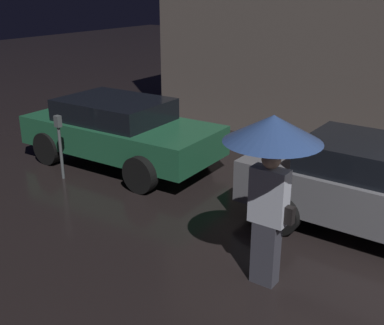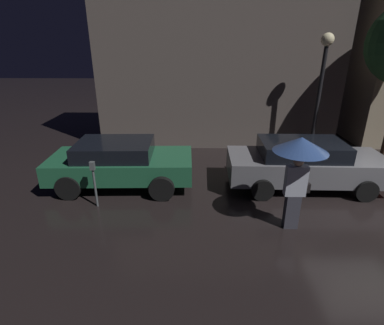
{
  "view_description": "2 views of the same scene",
  "coord_description": "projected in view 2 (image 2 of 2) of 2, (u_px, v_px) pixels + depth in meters",
  "views": [
    {
      "loc": [
        -0.09,
        -5.51,
        3.64
      ],
      "look_at": [
        -4.08,
        0.12,
        1.06
      ],
      "focal_mm": 45.0,
      "sensor_mm": 36.0,
      "label": 1
    },
    {
      "loc": [
        -4.58,
        -6.73,
        4.11
      ],
      "look_at": [
        -4.74,
        0.32,
        1.25
      ],
      "focal_mm": 28.0,
      "sensor_mm": 36.0,
      "label": 2
    }
  ],
  "objects": [
    {
      "name": "street_lamp_near",
      "position": [
        322.0,
        74.0,
        10.23
      ],
      "size": [
        0.42,
        0.42,
        4.38
      ],
      "color": "black",
      "rests_on": "ground"
    },
    {
      "name": "parking_meter",
      "position": [
        94.0,
        179.0,
        7.74
      ],
      "size": [
        0.12,
        0.1,
        1.28
      ],
      "color": "#4C5154",
      "rests_on": "ground"
    },
    {
      "name": "parked_car_grey",
      "position": [
        305.0,
        163.0,
        8.86
      ],
      "size": [
        4.58,
        1.94,
        1.43
      ],
      "rotation": [
        0.0,
        0.0,
        -0.01
      ],
      "color": "slate",
      "rests_on": "ground"
    },
    {
      "name": "ground_plane",
      "position": [
        376.0,
        214.0,
        7.68
      ],
      "size": [
        60.0,
        60.0,
        0.0
      ],
      "primitive_type": "plane",
      "color": "black"
    },
    {
      "name": "parked_car_green",
      "position": [
        120.0,
        162.0,
        8.95
      ],
      "size": [
        4.25,
        2.04,
        1.39
      ],
      "rotation": [
        0.0,
        0.0,
        0.04
      ],
      "color": "#1E5638",
      "rests_on": "ground"
    },
    {
      "name": "pedestrian_with_umbrella",
      "position": [
        299.0,
        157.0,
        6.47
      ],
      "size": [
        1.17,
        1.17,
        2.23
      ],
      "rotation": [
        0.0,
        0.0,
        3.14
      ],
      "color": "#383842",
      "rests_on": "ground"
    },
    {
      "name": "building_facade_left",
      "position": [
        217.0,
        59.0,
        12.49
      ],
      "size": [
        9.55,
        3.0,
        6.86
      ],
      "color": "#564C47",
      "rests_on": "ground"
    }
  ]
}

